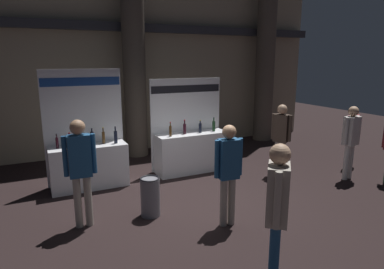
{
  "coord_description": "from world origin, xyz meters",
  "views": [
    {
      "loc": [
        -2.72,
        -5.37,
        2.77
      ],
      "look_at": [
        0.39,
        1.04,
        1.17
      ],
      "focal_mm": 31.33,
      "sensor_mm": 36.0,
      "label": 1
    }
  ],
  "objects_px": {
    "exhibitor_booth_1": "(191,148)",
    "visitor_7": "(281,134)",
    "visitor_5": "(277,203)",
    "visitor_8": "(352,132)",
    "exhibitor_booth_0": "(88,160)",
    "trash_bin": "(150,197)",
    "visitor_3": "(228,167)",
    "visitor_2": "(80,165)",
    "visitor_6": "(351,136)"
  },
  "relations": [
    {
      "from": "visitor_2",
      "to": "visitor_3",
      "type": "bearing_deg",
      "value": -22.24
    },
    {
      "from": "exhibitor_booth_1",
      "to": "visitor_3",
      "type": "relative_size",
      "value": 1.33
    },
    {
      "from": "visitor_6",
      "to": "visitor_5",
      "type": "bearing_deg",
      "value": 20.09
    },
    {
      "from": "visitor_2",
      "to": "visitor_3",
      "type": "distance_m",
      "value": 2.43
    },
    {
      "from": "visitor_2",
      "to": "visitor_8",
      "type": "distance_m",
      "value": 6.86
    },
    {
      "from": "visitor_5",
      "to": "visitor_6",
      "type": "relative_size",
      "value": 1.06
    },
    {
      "from": "trash_bin",
      "to": "visitor_7",
      "type": "height_order",
      "value": "visitor_7"
    },
    {
      "from": "visitor_2",
      "to": "visitor_3",
      "type": "relative_size",
      "value": 1.05
    },
    {
      "from": "visitor_5",
      "to": "trash_bin",
      "type": "bearing_deg",
      "value": 56.56
    },
    {
      "from": "visitor_3",
      "to": "visitor_7",
      "type": "distance_m",
      "value": 2.98
    },
    {
      "from": "exhibitor_booth_0",
      "to": "trash_bin",
      "type": "height_order",
      "value": "exhibitor_booth_0"
    },
    {
      "from": "exhibitor_booth_0",
      "to": "visitor_5",
      "type": "distance_m",
      "value": 4.75
    },
    {
      "from": "visitor_5",
      "to": "visitor_8",
      "type": "relative_size",
      "value": 1.17
    },
    {
      "from": "visitor_5",
      "to": "visitor_7",
      "type": "bearing_deg",
      "value": -0.36
    },
    {
      "from": "exhibitor_booth_0",
      "to": "trash_bin",
      "type": "distance_m",
      "value": 2.11
    },
    {
      "from": "trash_bin",
      "to": "visitor_8",
      "type": "relative_size",
      "value": 0.46
    },
    {
      "from": "visitor_7",
      "to": "visitor_8",
      "type": "bearing_deg",
      "value": -125.06
    },
    {
      "from": "visitor_5",
      "to": "visitor_8",
      "type": "xyz_separation_m",
      "value": [
        4.98,
        3.0,
        -0.19
      ]
    },
    {
      "from": "exhibitor_booth_1",
      "to": "trash_bin",
      "type": "xyz_separation_m",
      "value": [
        -1.75,
        -1.95,
        -0.23
      ]
    },
    {
      "from": "visitor_8",
      "to": "exhibitor_booth_1",
      "type": "bearing_deg",
      "value": -44.66
    },
    {
      "from": "visitor_7",
      "to": "visitor_3",
      "type": "bearing_deg",
      "value": 95.08
    },
    {
      "from": "exhibitor_booth_0",
      "to": "visitor_5",
      "type": "xyz_separation_m",
      "value": [
        1.47,
        -4.48,
        0.5
      ]
    },
    {
      "from": "exhibitor_booth_0",
      "to": "visitor_3",
      "type": "xyz_separation_m",
      "value": [
        1.82,
        -2.86,
        0.42
      ]
    },
    {
      "from": "exhibitor_booth_1",
      "to": "visitor_5",
      "type": "relative_size",
      "value": 1.26
    },
    {
      "from": "trash_bin",
      "to": "visitor_5",
      "type": "bearing_deg",
      "value": -74.1
    },
    {
      "from": "exhibitor_booth_1",
      "to": "visitor_7",
      "type": "relative_size",
      "value": 1.33
    },
    {
      "from": "visitor_2",
      "to": "visitor_5",
      "type": "bearing_deg",
      "value": -52.39
    },
    {
      "from": "visitor_3",
      "to": "visitor_8",
      "type": "distance_m",
      "value": 4.84
    },
    {
      "from": "visitor_5",
      "to": "visitor_2",
      "type": "bearing_deg",
      "value": 75.82
    },
    {
      "from": "trash_bin",
      "to": "visitor_5",
      "type": "xyz_separation_m",
      "value": [
        0.72,
        -2.53,
        0.76
      ]
    },
    {
      "from": "exhibitor_booth_1",
      "to": "visitor_7",
      "type": "height_order",
      "value": "exhibitor_booth_1"
    },
    {
      "from": "trash_bin",
      "to": "visitor_5",
      "type": "distance_m",
      "value": 2.74
    },
    {
      "from": "visitor_2",
      "to": "visitor_5",
      "type": "height_order",
      "value": "visitor_5"
    },
    {
      "from": "visitor_5",
      "to": "visitor_7",
      "type": "distance_m",
      "value": 4.32
    },
    {
      "from": "visitor_2",
      "to": "visitor_6",
      "type": "height_order",
      "value": "visitor_2"
    },
    {
      "from": "visitor_5",
      "to": "exhibitor_booth_0",
      "type": "bearing_deg",
      "value": 58.82
    },
    {
      "from": "exhibitor_booth_0",
      "to": "visitor_2",
      "type": "distance_m",
      "value": 1.94
    },
    {
      "from": "exhibitor_booth_1",
      "to": "visitor_7",
      "type": "xyz_separation_m",
      "value": [
        1.8,
        -1.22,
        0.42
      ]
    },
    {
      "from": "trash_bin",
      "to": "visitor_5",
      "type": "height_order",
      "value": "visitor_5"
    },
    {
      "from": "trash_bin",
      "to": "visitor_6",
      "type": "height_order",
      "value": "visitor_6"
    },
    {
      "from": "visitor_3",
      "to": "visitor_2",
      "type": "bearing_deg",
      "value": -19.29
    },
    {
      "from": "visitor_5",
      "to": "visitor_6",
      "type": "xyz_separation_m",
      "value": [
        4.09,
        2.33,
        -0.08
      ]
    },
    {
      "from": "exhibitor_booth_1",
      "to": "visitor_3",
      "type": "distance_m",
      "value": 2.96
    },
    {
      "from": "exhibitor_booth_1",
      "to": "visitor_2",
      "type": "distance_m",
      "value": 3.46
    },
    {
      "from": "visitor_8",
      "to": "visitor_6",
      "type": "bearing_deg",
      "value": 13.0
    },
    {
      "from": "visitor_5",
      "to": "visitor_7",
      "type": "relative_size",
      "value": 1.06
    },
    {
      "from": "exhibitor_booth_0",
      "to": "exhibitor_booth_1",
      "type": "relative_size",
      "value": 1.11
    },
    {
      "from": "trash_bin",
      "to": "visitor_8",
      "type": "bearing_deg",
      "value": 4.71
    },
    {
      "from": "trash_bin",
      "to": "visitor_3",
      "type": "distance_m",
      "value": 1.55
    },
    {
      "from": "visitor_8",
      "to": "trash_bin",
      "type": "bearing_deg",
      "value": -19.41
    }
  ]
}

